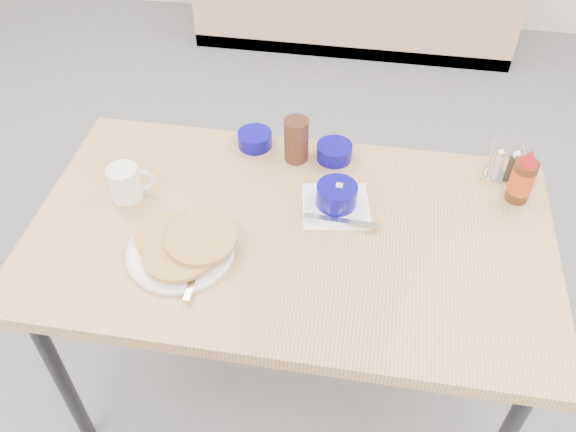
% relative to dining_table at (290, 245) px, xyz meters
% --- Properties ---
extents(dining_table, '(1.40, 0.80, 0.76)m').
position_rel_dining_table_xyz_m(dining_table, '(0.00, 0.00, 0.00)').
color(dining_table, tan).
rests_on(dining_table, ground).
extents(pancake_plate, '(0.28, 0.30, 0.05)m').
position_rel_dining_table_xyz_m(pancake_plate, '(-0.26, -0.13, 0.08)').
color(pancake_plate, white).
rests_on(pancake_plate, dining_table).
extents(coffee_mug, '(0.13, 0.09, 0.10)m').
position_rel_dining_table_xyz_m(coffee_mug, '(-0.47, 0.06, 0.11)').
color(coffee_mug, white).
rests_on(coffee_mug, dining_table).
extents(grits_setting, '(0.23, 0.21, 0.08)m').
position_rel_dining_table_xyz_m(grits_setting, '(0.11, 0.11, 0.09)').
color(grits_setting, white).
rests_on(grits_setting, dining_table).
extents(creamer_bowl, '(0.11, 0.11, 0.05)m').
position_rel_dining_table_xyz_m(creamer_bowl, '(-0.17, 0.34, 0.09)').
color(creamer_bowl, '#090573').
rests_on(creamer_bowl, dining_table).
extents(butter_bowl, '(0.11, 0.11, 0.05)m').
position_rel_dining_table_xyz_m(butter_bowl, '(0.08, 0.32, 0.09)').
color(butter_bowl, '#090573').
rests_on(butter_bowl, dining_table).
extents(amber_tumbler, '(0.08, 0.08, 0.14)m').
position_rel_dining_table_xyz_m(amber_tumbler, '(-0.03, 0.30, 0.13)').
color(amber_tumbler, '#3B1E12').
rests_on(amber_tumbler, dining_table).
extents(condiment_caddy, '(0.10, 0.06, 0.12)m').
position_rel_dining_table_xyz_m(condiment_caddy, '(0.58, 0.32, 0.10)').
color(condiment_caddy, silver).
rests_on(condiment_caddy, dining_table).
extents(syrup_bottle, '(0.07, 0.07, 0.17)m').
position_rel_dining_table_xyz_m(syrup_bottle, '(0.61, 0.23, 0.14)').
color(syrup_bottle, '#47230F').
rests_on(syrup_bottle, dining_table).
extents(sugar_wrapper, '(0.05, 0.03, 0.00)m').
position_rel_dining_table_xyz_m(sugar_wrapper, '(-0.33, -0.15, 0.06)').
color(sugar_wrapper, '#FB8253').
rests_on(sugar_wrapper, dining_table).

